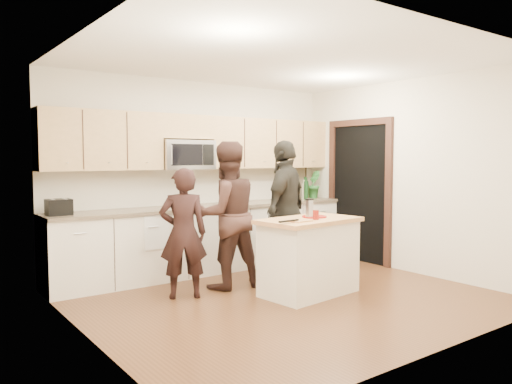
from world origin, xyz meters
TOP-DOWN VIEW (x-y plane):
  - floor at (0.00, 0.00)m, footprint 4.50×4.50m
  - room_shell at (0.00, 0.00)m, footprint 4.52×4.02m
  - back_cabinetry at (0.00, 1.69)m, footprint 4.50×0.66m
  - upper_cabinetry at (0.03, 1.83)m, footprint 4.50×0.33m
  - microwave at (-0.31, 1.80)m, footprint 0.76×0.41m
  - doorway at (2.23, 0.90)m, footprint 0.06×1.25m
  - framed_picture at (1.95, 1.98)m, footprint 0.30×0.03m
  - dish_towel at (-0.95, 1.50)m, footprint 0.34×0.60m
  - island at (0.32, -0.05)m, footprint 1.27×0.82m
  - red_plate at (0.44, -0.01)m, footprint 0.30×0.30m
  - box_grater at (0.33, -0.04)m, footprint 0.08×0.06m
  - drink_glass at (0.31, -0.18)m, footprint 0.07×0.07m
  - cutting_board at (0.04, -0.22)m, footprint 0.25×0.20m
  - tongs at (-0.15, -0.24)m, footprint 0.29×0.06m
  - knife at (-0.08, -0.23)m, footprint 0.22×0.05m
  - toaster at (-2.05, 1.67)m, footprint 0.27×0.22m
  - bottle_cluster at (1.74, 1.71)m, footprint 0.60×0.27m
  - orchid at (2.03, 1.72)m, footprint 0.32×0.32m
  - woman_left at (-0.95, 0.68)m, footprint 0.64×0.55m
  - woman_center at (-0.31, 0.77)m, footprint 0.96×0.79m
  - woman_right at (0.62, 0.75)m, footprint 1.16×0.92m

SIDE VIEW (x-z plane):
  - floor at x=0.00m, z-range 0.00..0.00m
  - island at x=0.32m, z-range 0.00..0.90m
  - back_cabinetry at x=0.00m, z-range 0.00..0.94m
  - woman_left at x=-0.95m, z-range 0.00..1.50m
  - dish_towel at x=-0.95m, z-range 0.56..1.04m
  - woman_center at x=-0.31m, z-range 0.00..1.81m
  - red_plate at x=0.44m, z-range 0.90..0.92m
  - cutting_board at x=0.04m, z-range 0.90..0.92m
  - woman_right at x=0.62m, z-range 0.00..1.84m
  - knife at x=-0.08m, z-range 0.92..0.92m
  - tongs at x=-0.15m, z-range 0.92..0.93m
  - drink_glass at x=0.31m, z-range 0.90..1.01m
  - box_grater at x=0.33m, z-range 0.92..1.13m
  - toaster at x=-2.05m, z-range 0.94..1.13m
  - bottle_cluster at x=1.74m, z-range 0.92..1.30m
  - doorway at x=2.23m, z-range 0.06..2.26m
  - orchid at x=2.03m, z-range 0.94..1.40m
  - framed_picture at x=1.95m, z-range 1.09..1.47m
  - microwave at x=-0.31m, z-range 1.45..1.85m
  - room_shell at x=0.00m, z-range 0.38..3.09m
  - upper_cabinetry at x=0.03m, z-range 1.47..2.22m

